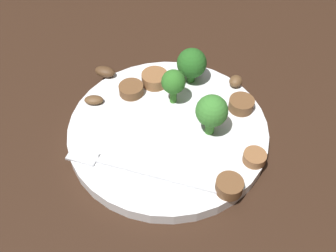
% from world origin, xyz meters
% --- Properties ---
extents(ground_plane, '(1.40, 1.40, 0.00)m').
position_xyz_m(ground_plane, '(0.00, 0.00, 0.00)').
color(ground_plane, black).
extents(plate, '(0.25, 0.25, 0.02)m').
position_xyz_m(plate, '(0.00, 0.00, 0.01)').
color(plate, white).
rests_on(plate, ground_plane).
extents(fork, '(0.17, 0.07, 0.00)m').
position_xyz_m(fork, '(0.05, 0.06, 0.02)').
color(fork, silver).
rests_on(fork, plate).
extents(broccoli_floret_0, '(0.04, 0.04, 0.05)m').
position_xyz_m(broccoli_floret_0, '(-0.04, -0.08, 0.05)').
color(broccoli_floret_0, '#296420').
rests_on(broccoli_floret_0, plate).
extents(broccoli_floret_1, '(0.03, 0.03, 0.05)m').
position_xyz_m(broccoli_floret_1, '(-0.01, -0.04, 0.05)').
color(broccoli_floret_1, '#347525').
rests_on(broccoli_floret_1, plate).
extents(broccoli_floret_2, '(0.04, 0.04, 0.06)m').
position_xyz_m(broccoli_floret_2, '(-0.05, 0.01, 0.05)').
color(broccoli_floret_2, '#408630').
rests_on(broccoli_floret_2, plate).
extents(sausage_slice_0, '(0.03, 0.03, 0.02)m').
position_xyz_m(sausage_slice_0, '(-0.06, 0.09, 0.02)').
color(sausage_slice_0, brown).
rests_on(sausage_slice_0, plate).
extents(sausage_slice_1, '(0.05, 0.05, 0.01)m').
position_xyz_m(sausage_slice_1, '(0.05, -0.06, 0.02)').
color(sausage_slice_1, brown).
rests_on(sausage_slice_1, plate).
extents(sausage_slice_2, '(0.03, 0.03, 0.01)m').
position_xyz_m(sausage_slice_2, '(-0.09, -0.03, 0.02)').
color(sausage_slice_2, brown).
rests_on(sausage_slice_2, plate).
extents(sausage_slice_3, '(0.04, 0.04, 0.01)m').
position_xyz_m(sausage_slice_3, '(-0.10, 0.06, 0.02)').
color(sausage_slice_3, brown).
rests_on(sausage_slice_3, plate).
extents(sausage_slice_4, '(0.05, 0.05, 0.02)m').
position_xyz_m(sausage_slice_4, '(0.01, -0.08, 0.02)').
color(sausage_slice_4, brown).
rests_on(sausage_slice_4, plate).
extents(mushroom_0, '(0.03, 0.03, 0.01)m').
position_xyz_m(mushroom_0, '(0.08, -0.10, 0.02)').
color(mushroom_0, '#4C331E').
rests_on(mushroom_0, plate).
extents(mushroom_1, '(0.03, 0.02, 0.01)m').
position_xyz_m(mushroom_1, '(0.09, -0.05, 0.02)').
color(mushroom_1, brown).
rests_on(mushroom_1, plate).
extents(mushroom_2, '(0.02, 0.03, 0.01)m').
position_xyz_m(mushroom_2, '(-0.09, -0.07, 0.02)').
color(mushroom_2, brown).
rests_on(mushroom_2, plate).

